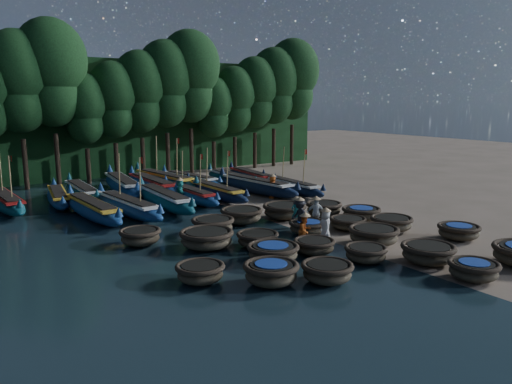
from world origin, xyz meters
TOP-DOWN VIEW (x-y plane):
  - ground at (0.00, 0.00)m, footprint 120.00×120.00m
  - foliage_wall at (0.00, 23.50)m, footprint 40.00×3.00m
  - coracle_3 at (0.86, -9.96)m, footprint 2.10×2.10m
  - coracle_5 at (-5.66, -6.05)m, footprint 2.15×2.15m
  - coracle_6 at (-3.82, -7.03)m, footprint 2.01×2.01m
  - coracle_7 at (-0.90, -6.22)m, footprint 1.80×1.80m
  - coracle_8 at (1.08, -7.79)m, footprint 2.73×2.73m
  - coracle_9 at (5.32, -6.39)m, footprint 2.20×2.20m
  - coracle_10 at (-7.68, -4.38)m, footprint 2.23×2.23m
  - coracle_11 at (-4.04, -3.99)m, footprint 2.21×2.21m
  - coracle_12 at (-1.93, -4.17)m, footprint 2.23×2.23m
  - coracle_13 at (1.24, -4.70)m, footprint 2.76×2.76m
  - coracle_14 at (3.90, -3.50)m, footprint 2.22×2.22m
  - coracle_15 at (-5.40, -0.79)m, footprint 2.64×2.64m
  - coracle_16 at (-3.38, -1.92)m, footprint 2.39×2.39m
  - coracle_17 at (0.01, -1.51)m, footprint 1.99×1.99m
  - coracle_18 at (2.27, -2.02)m, footprint 2.07×2.07m
  - coracle_19 at (4.21, -1.10)m, footprint 2.35×2.35m
  - coracle_20 at (-7.66, 1.42)m, footprint 2.35×2.35m
  - coracle_21 at (-3.96, 1.14)m, footprint 2.46×2.46m
  - coracle_22 at (-1.59, 2.16)m, footprint 2.56×2.56m
  - coracle_23 at (1.00, 1.69)m, footprint 2.83×2.83m
  - coracle_24 at (3.25, 0.90)m, footprint 2.26×2.26m
  - long_boat_2 at (-7.89, 7.95)m, footprint 1.77×8.36m
  - long_boat_3 at (-5.96, 7.55)m, footprint 2.04×8.30m
  - long_boat_4 at (-3.41, 8.16)m, footprint 1.95×8.76m
  - long_boat_5 at (-1.25, 8.97)m, footprint 1.37×7.70m
  - long_boat_6 at (0.60, 8.83)m, footprint 1.53×7.96m
  - long_boat_7 at (4.01, 8.79)m, footprint 2.24×8.79m
  - long_boat_8 at (6.08, 7.47)m, footprint 1.79×7.68m
  - long_boat_9 at (-11.57, 13.07)m, footprint 1.77×8.14m
  - long_boat_10 at (-8.52, 13.01)m, footprint 2.36×7.19m
  - long_boat_11 at (-6.77, 13.89)m, footprint 1.65×7.85m
  - long_boat_12 at (-3.76, 14.43)m, footprint 2.72×9.07m
  - long_boat_13 at (-1.95, 13.34)m, footprint 1.69×8.81m
  - long_boat_14 at (-0.36, 14.73)m, footprint 2.47×9.04m
  - long_boat_15 at (1.56, 14.24)m, footprint 2.40×7.59m
  - long_boat_16 at (4.38, 12.81)m, footprint 1.82×7.81m
  - long_boat_17 at (6.25, 12.72)m, footprint 2.25×7.87m
  - fisherman_0 at (-0.42, -3.22)m, footprint 0.81×0.94m
  - fisherman_1 at (0.34, -0.15)m, footprint 0.64×0.52m
  - fisherman_2 at (-1.57, -3.10)m, footprint 0.81×0.68m
  - fisherman_3 at (-0.33, -1.23)m, footprint 0.76×1.21m
  - fisherman_4 at (0.97, -0.97)m, footprint 1.03×0.85m
  - fisherman_5 at (-2.07, 8.61)m, footprint 1.15×1.57m
  - fisherman_6 at (3.97, 6.82)m, footprint 0.89×0.92m
  - tree_3 at (-9.10, 20.00)m, footprint 4.92×4.92m
  - tree_4 at (-6.80, 20.00)m, footprint 5.34×5.34m
  - tree_5 at (-4.50, 20.00)m, footprint 3.68×3.68m
  - tree_6 at (-2.20, 20.00)m, footprint 4.09×4.09m
  - tree_7 at (0.10, 20.00)m, footprint 4.51×4.51m
  - tree_8 at (2.40, 20.00)m, footprint 4.92×4.92m
  - tree_9 at (4.70, 20.00)m, footprint 5.34×5.34m
  - tree_10 at (7.00, 20.00)m, footprint 3.68×3.68m
  - tree_11 at (9.30, 20.00)m, footprint 4.09×4.09m
  - tree_12 at (11.60, 20.00)m, footprint 4.51×4.51m
  - tree_13 at (13.90, 20.00)m, footprint 4.92×4.92m
  - tree_14 at (16.20, 20.00)m, footprint 5.34×5.34m

SIDE VIEW (x-z plane):
  - ground at x=0.00m, z-range 0.00..0.00m
  - coracle_18 at x=2.27m, z-range 0.04..0.68m
  - coracle_17 at x=0.01m, z-range 0.05..0.70m
  - coracle_12 at x=-1.93m, z-range 0.05..0.71m
  - coracle_7 at x=-0.90m, z-range 0.05..0.73m
  - coracle_16 at x=-3.38m, z-range 0.05..0.74m
  - coracle_3 at x=0.86m, z-range 0.06..0.76m
  - coracle_10 at x=-7.68m, z-range 0.05..0.77m
  - coracle_9 at x=5.32m, z-range 0.06..0.77m
  - coracle_14 at x=3.90m, z-range 0.05..0.80m
  - coracle_6 at x=-3.82m, z-range 0.05..0.80m
  - coracle_11 at x=-4.04m, z-range 0.06..0.80m
  - coracle_20 at x=-7.66m, z-range 0.06..0.82m
  - coracle_19 at x=4.21m, z-range 0.06..0.82m
  - coracle_8 at x=1.08m, z-range 0.06..0.86m
  - coracle_24 at x=3.25m, z-range 0.06..0.88m
  - coracle_22 at x=-1.59m, z-range 0.06..0.89m
  - coracle_5 at x=-5.66m, z-range 0.07..0.89m
  - coracle_21 at x=-3.96m, z-range 0.06..0.90m
  - coracle_13 at x=1.24m, z-range 0.06..0.90m
  - coracle_23 at x=1.00m, z-range 0.06..0.90m
  - coracle_15 at x=-5.40m, z-range 0.06..0.91m
  - long_boat_10 at x=-8.52m, z-range -0.15..1.13m
  - long_boat_15 at x=1.56m, z-range -0.16..1.19m
  - long_boat_8 at x=6.08m, z-range -1.12..2.15m
  - long_boat_5 at x=-1.25m, z-range -1.12..2.15m
  - long_boat_16 at x=4.38m, z-range -0.16..1.21m
  - long_boat_11 at x=-6.77m, z-range -0.17..1.22m
  - long_boat_17 at x=6.25m, z-range -0.17..1.23m
  - long_boat_6 at x=0.60m, z-range -1.15..2.23m
  - long_boat_9 at x=-11.57m, z-range -1.18..2.28m
  - long_boat_3 at x=-5.96m, z-range -1.21..2.33m
  - long_boat_2 at x=-7.89m, z-range -0.18..1.30m
  - long_boat_4 at x=-3.41m, z-range -0.18..1.36m
  - long_boat_7 at x=4.01m, z-range -0.19..1.37m
  - long_boat_13 at x=-1.95m, z-range -0.19..1.37m
  - long_boat_14 at x=-0.36m, z-range -1.32..2.54m
  - long_boat_12 at x=-3.76m, z-range -0.19..1.42m
  - fisherman_2 at x=-1.57m, z-range -0.04..1.68m
  - fisherman_5 at x=-2.07m, z-range -0.06..1.77m
  - fisherman_6 at x=3.97m, z-range -0.03..1.75m
  - fisherman_0 at x=-0.42m, z-range -0.04..1.79m
  - fisherman_4 at x=0.97m, z-range -0.03..1.81m
  - fisherman_1 at x=0.34m, z-range 0.01..1.80m
  - fisherman_3 at x=-0.33m, z-range -0.07..1.93m
  - foliage_wall at x=0.00m, z-range 0.00..10.00m
  - tree_5 at x=-4.50m, z-range 1.63..10.31m
  - tree_10 at x=7.00m, z-range 1.63..10.31m
  - tree_6 at x=-2.20m, z-range 1.82..11.47m
  - tree_11 at x=9.30m, z-range 1.82..11.47m
  - tree_7 at x=0.10m, z-range 2.01..12.64m
  - tree_12 at x=11.60m, z-range 2.01..12.64m
  - tree_3 at x=-9.10m, z-range 2.19..13.80m
  - tree_8 at x=2.40m, z-range 2.19..13.80m
  - tree_13 at x=13.90m, z-range 2.19..13.80m
  - tree_4 at x=-6.80m, z-range 2.38..14.96m
  - tree_9 at x=4.70m, z-range 2.38..14.96m
  - tree_14 at x=16.20m, z-range 2.38..14.96m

